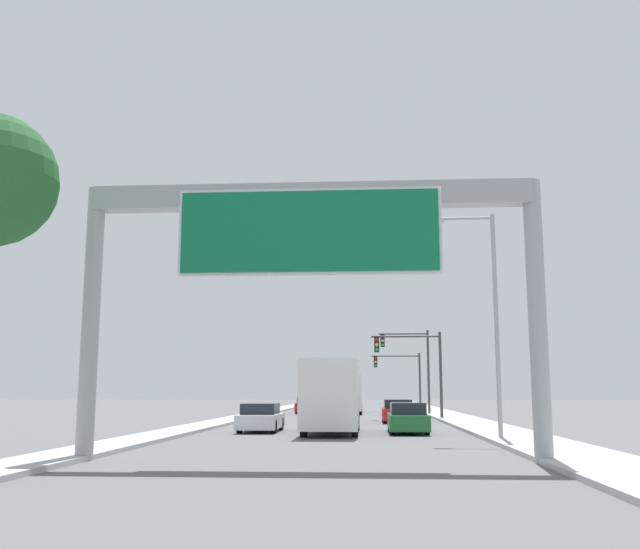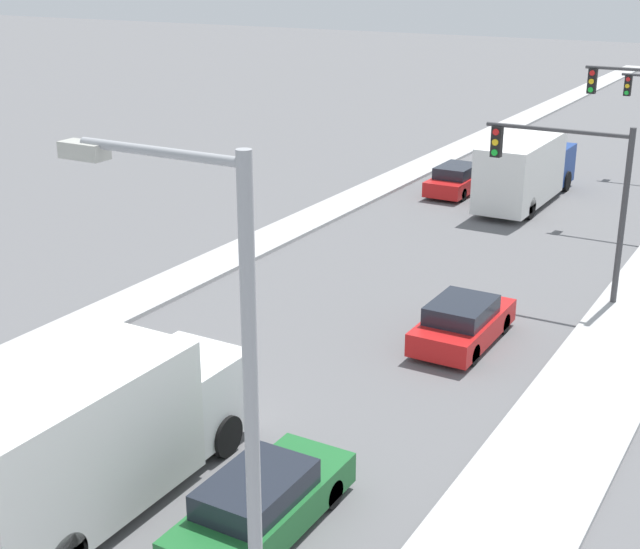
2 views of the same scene
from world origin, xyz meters
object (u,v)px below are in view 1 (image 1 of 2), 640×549
traffic_light_near_intersection (417,359)px  car_far_center (308,405)px  traffic_light_far_intersection (403,371)px  street_lamp_right (488,305)px  truck_box_secondary (348,394)px  sign_gantry (309,244)px  car_near_right (408,419)px  truck_box_primary (332,397)px  car_mid_center (261,418)px  traffic_light_mid_block (413,358)px  car_mid_right (398,412)px

traffic_light_near_intersection → car_far_center: bearing=126.6°
traffic_light_far_intersection → street_lamp_right: 41.46m
truck_box_secondary → traffic_light_near_intersection: size_ratio=1.47×
traffic_light_near_intersection → traffic_light_far_intersection: (-0.01, 20.00, -0.28)m
sign_gantry → car_near_right: 15.20m
truck_box_primary → street_lamp_right: street_lamp_right is taller
car_mid_center → truck_box_secondary: 27.22m
sign_gantry → traffic_light_mid_block: sign_gantry is taller
traffic_light_near_intersection → car_near_right: bearing=-95.8°
car_mid_right → truck_box_primary: bearing=-106.5°
car_near_right → traffic_light_near_intersection: size_ratio=0.78×
traffic_light_far_intersection → truck_box_secondary: bearing=-120.7°
sign_gantry → traffic_light_mid_block: bearing=82.2°
sign_gantry → car_near_right: sign_gantry is taller
car_mid_center → car_far_center: (-0.00, 27.31, 0.03)m
car_mid_right → traffic_light_far_intersection: 25.70m
car_mid_center → traffic_light_far_intersection: size_ratio=0.78×
car_mid_right → truck_box_primary: size_ratio=0.55×
car_near_right → traffic_light_near_intersection: 16.82m
car_near_right → street_lamp_right: 7.52m
traffic_light_mid_block → traffic_light_near_intersection: bearing=-92.1°
sign_gantry → traffic_light_far_intersection: bearing=84.1°
car_mid_right → traffic_light_near_intersection: size_ratio=0.71×
traffic_light_near_intersection → traffic_light_mid_block: size_ratio=0.86×
traffic_light_near_intersection → traffic_light_far_intersection: 20.00m
sign_gantry → traffic_light_far_intersection: 50.42m
truck_box_primary → street_lamp_right: (6.53, -4.12, 3.69)m
car_mid_center → truck_box_secondary: bearing=82.6°
car_mid_center → traffic_light_mid_block: traffic_light_mid_block is taller
traffic_light_far_intersection → sign_gantry: bearing=-95.9°
car_mid_center → street_lamp_right: size_ratio=0.48×
car_near_right → street_lamp_right: size_ratio=0.51×
sign_gantry → truck_box_primary: 13.59m
car_mid_right → truck_box_secondary: size_ratio=0.48×
car_mid_center → car_near_right: car_near_right is taller
car_mid_right → traffic_light_far_intersection: (1.65, 25.45, 3.15)m
street_lamp_right → truck_box_primary: bearing=147.7°
car_far_center → traffic_light_mid_block: traffic_light_mid_block is taller
car_far_center → car_near_right: bearing=-76.0°
traffic_light_near_intersection → street_lamp_right: (1.38, -21.41, 1.27)m
car_mid_right → sign_gantry: bearing=-98.1°
traffic_light_near_intersection → traffic_light_mid_block: (0.36, 10.00, 0.54)m
car_mid_center → traffic_light_mid_block: bearing=70.6°
truck_box_secondary → street_lamp_right: street_lamp_right is taller
car_mid_right → street_lamp_right: size_ratio=0.47×
sign_gantry → car_near_right: (3.50, 13.72, -5.53)m
traffic_light_far_intersection → street_lamp_right: (1.38, -41.41, 1.55)m
car_mid_center → street_lamp_right: bearing=-29.9°
traffic_light_far_intersection → street_lamp_right: size_ratio=0.61×
truck_box_primary → street_lamp_right: 8.56m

